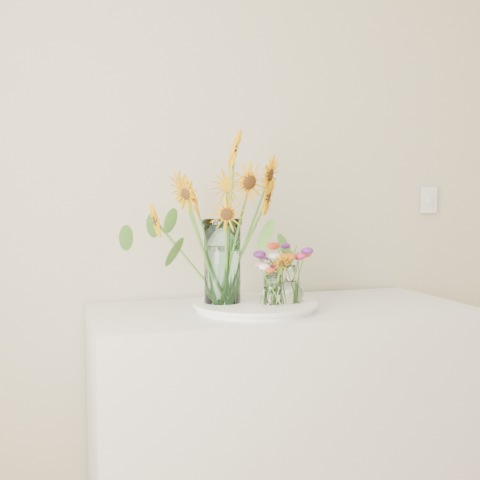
{
  "coord_description": "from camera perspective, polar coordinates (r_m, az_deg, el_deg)",
  "views": [
    {
      "loc": [
        -1.02,
        -0.16,
        1.31
      ],
      "look_at": [
        -0.37,
        1.89,
        1.16
      ],
      "focal_mm": 45.0,
      "sensor_mm": 36.0,
      "label": 1
    }
  ],
  "objects": [
    {
      "name": "small_vase_c",
      "position": [
        2.29,
        3.08,
        -4.33
      ],
      "size": [
        0.07,
        0.07,
        0.1
      ],
      "primitive_type": "cylinder",
      "rotation": [
        0.0,
        0.0,
        0.29
      ],
      "color": "white",
      "rests_on": "tray"
    },
    {
      "name": "wildflower_posy_a",
      "position": [
        2.15,
        3.11,
        -3.59
      ],
      "size": [
        0.21,
        0.21,
        0.2
      ],
      "primitive_type": null,
      "color": "#C85B11",
      "rests_on": "tray"
    },
    {
      "name": "sunflower_bouquet",
      "position": [
        2.16,
        -1.69,
        1.99
      ],
      "size": [
        1.17,
        1.17,
        0.62
      ],
      "primitive_type": null,
      "rotation": [
        0.0,
        0.0,
        0.41
      ],
      "color": "#E29904",
      "rests_on": "tray"
    },
    {
      "name": "tray",
      "position": [
        2.2,
        1.41,
        -6.36
      ],
      "size": [
        0.43,
        0.43,
        0.02
      ],
      "primitive_type": "cylinder",
      "color": "white",
      "rests_on": "counter"
    },
    {
      "name": "small_vase_a",
      "position": [
        2.15,
        3.1,
        -4.78
      ],
      "size": [
        0.08,
        0.08,
        0.11
      ],
      "primitive_type": "cylinder",
      "rotation": [
        0.0,
        0.0,
        -0.37
      ],
      "color": "white",
      "rests_on": "tray"
    },
    {
      "name": "counter",
      "position": [
        2.4,
        3.87,
        -16.95
      ],
      "size": [
        1.4,
        0.6,
        0.9
      ],
      "primitive_type": "cube",
      "color": "white",
      "rests_on": "ground_plane"
    },
    {
      "name": "wildflower_posy_c",
      "position": [
        2.29,
        3.09,
        -3.21
      ],
      "size": [
        0.18,
        0.18,
        0.19
      ],
      "primitive_type": null,
      "color": "#C85B11",
      "rests_on": "tray"
    },
    {
      "name": "mason_jar",
      "position": [
        2.18,
        -1.69,
        -2.04
      ],
      "size": [
        0.17,
        0.17,
        0.31
      ],
      "primitive_type": "cylinder",
      "rotation": [
        0.0,
        0.0,
        0.41
      ],
      "color": "#B4ECEB",
      "rests_on": "tray"
    },
    {
      "name": "small_vase_b",
      "position": [
        2.19,
        4.83,
        -4.21
      ],
      "size": [
        0.12,
        0.12,
        0.14
      ],
      "primitive_type": null,
      "rotation": [
        0.0,
        0.0,
        -0.28
      ],
      "color": "white",
      "rests_on": "tray"
    },
    {
      "name": "wildflower_posy_b",
      "position": [
        2.18,
        4.84,
        -3.05
      ],
      "size": [
        0.21,
        0.21,
        0.23
      ],
      "primitive_type": null,
      "color": "#C85B11",
      "rests_on": "tray"
    }
  ]
}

